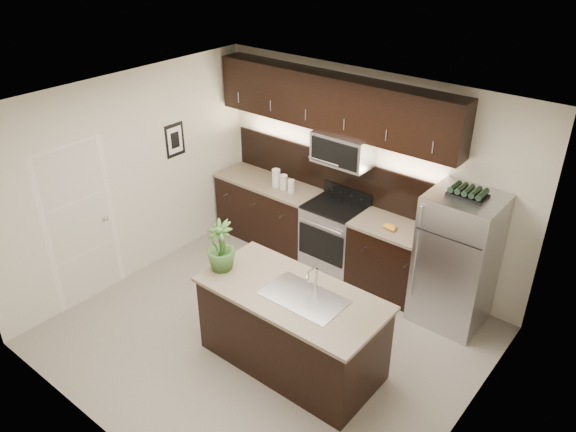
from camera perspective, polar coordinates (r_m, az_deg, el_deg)
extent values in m
plane|color=gray|center=(6.68, -2.13, -12.03)|extent=(4.50, 4.50, 0.00)
cube|color=beige|center=(7.33, 7.99, 4.22)|extent=(4.50, 0.02, 2.70)
cube|color=beige|center=(4.85, -18.40, -11.37)|extent=(4.50, 0.02, 2.70)
cube|color=beige|center=(7.41, -15.63, 3.67)|extent=(0.02, 4.00, 2.70)
cube|color=beige|center=(4.95, 17.99, -10.35)|extent=(0.02, 4.00, 2.70)
cube|color=white|center=(5.32, -2.66, 10.55)|extent=(4.50, 4.00, 0.02)
cube|color=beige|center=(7.17, -20.23, -1.04)|extent=(0.04, 0.80, 2.02)
sphere|color=silver|center=(7.29, -18.02, -0.22)|extent=(0.06, 0.06, 0.06)
cube|color=black|center=(7.70, -11.41, 7.57)|extent=(0.01, 0.32, 0.46)
cube|color=white|center=(7.69, -11.39, 7.56)|extent=(0.00, 0.24, 0.36)
cube|color=black|center=(8.25, -1.93, 0.44)|extent=(1.57, 0.62, 0.90)
cube|color=black|center=(7.22, 10.99, -4.61)|extent=(1.16, 0.62, 0.90)
cube|color=#B2B2B7|center=(7.63, 4.72, -2.17)|extent=(0.76, 0.62, 0.90)
cube|color=black|center=(7.40, 4.86, 0.92)|extent=(0.76, 0.60, 0.03)
cube|color=tan|center=(8.03, -1.99, 3.40)|extent=(1.59, 0.65, 0.04)
cube|color=tan|center=(6.98, 11.34, -1.38)|extent=(1.18, 0.65, 0.04)
cube|color=black|center=(7.59, 4.95, 4.22)|extent=(3.49, 0.02, 0.56)
cube|color=#B2B2B7|center=(7.16, 5.62, 6.80)|extent=(0.76, 0.40, 0.40)
cube|color=black|center=(7.11, 4.60, 11.40)|extent=(3.49, 0.33, 0.70)
cube|color=black|center=(6.06, 0.40, -11.45)|extent=(1.90, 0.90, 0.90)
cube|color=tan|center=(5.76, 0.42, -7.88)|extent=(1.96, 0.96, 0.04)
cube|color=silver|center=(5.68, 1.61, -8.24)|extent=(0.84, 0.50, 0.01)
cylinder|color=silver|center=(5.75, 2.91, -6.35)|extent=(0.03, 0.03, 0.24)
cylinder|color=silver|center=(5.61, 2.53, -5.41)|extent=(0.02, 0.14, 0.02)
cylinder|color=silver|center=(5.59, 2.08, -6.15)|extent=(0.02, 0.02, 0.10)
cube|color=#B2B2B7|center=(6.73, 16.73, -4.33)|extent=(0.79, 0.72, 1.65)
cube|color=black|center=(6.33, 17.79, 2.05)|extent=(0.41, 0.25, 0.03)
cylinder|color=black|center=(6.35, 16.58, 2.85)|extent=(0.07, 0.23, 0.07)
cylinder|color=black|center=(6.33, 17.21, 2.65)|extent=(0.07, 0.23, 0.07)
cylinder|color=black|center=(6.31, 17.85, 2.45)|extent=(0.07, 0.23, 0.07)
cylinder|color=black|center=(6.28, 18.49, 2.24)|extent=(0.07, 0.23, 0.07)
cylinder|color=black|center=(6.26, 19.14, 2.03)|extent=(0.07, 0.23, 0.07)
imported|color=#345A24|center=(5.99, -6.89, -3.03)|extent=(0.35, 0.35, 0.57)
cylinder|color=silver|center=(7.83, -1.21, 3.89)|extent=(0.12, 0.12, 0.26)
cylinder|color=beige|center=(7.75, -0.45, 3.46)|extent=(0.11, 0.11, 0.21)
cylinder|color=beige|center=(7.67, 0.32, 3.05)|extent=(0.10, 0.10, 0.18)
cylinder|color=silver|center=(6.72, 14.64, -1.94)|extent=(0.09, 0.09, 0.19)
cylinder|color=silver|center=(6.67, 14.75, -1.18)|extent=(0.10, 0.10, 0.02)
cylinder|color=silver|center=(6.65, 14.80, -0.83)|extent=(0.01, 0.01, 0.07)
ellipsoid|color=gold|center=(6.95, 10.08, -0.94)|extent=(0.21, 0.18, 0.06)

